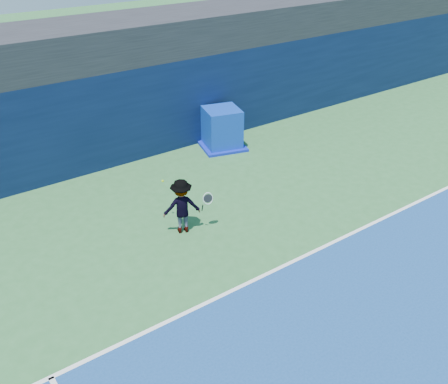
{
  "coord_description": "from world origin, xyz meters",
  "views": [
    {
      "loc": [
        -6.01,
        -3.67,
        7.17
      ],
      "look_at": [
        0.31,
        5.2,
        1.0
      ],
      "focal_mm": 40.0,
      "sensor_mm": 36.0,
      "label": 1
    }
  ],
  "objects": [
    {
      "name": "ground",
      "position": [
        0.0,
        0.0,
        0.0
      ],
      "size": [
        80.0,
        80.0,
        0.0
      ],
      "primitive_type": "plane",
      "color": "#2E6734",
      "rests_on": "ground"
    },
    {
      "name": "stadium_band",
      "position": [
        0.0,
        11.5,
        3.6
      ],
      "size": [
        36.0,
        3.0,
        1.2
      ],
      "primitive_type": "cube",
      "color": "black",
      "rests_on": "back_wall_assembly"
    },
    {
      "name": "tennis_ball",
      "position": [
        -0.83,
        6.28,
        1.2
      ],
      "size": [
        0.06,
        0.06,
        0.06
      ],
      "color": "#A6CF17",
      "rests_on": "ground"
    },
    {
      "name": "back_wall_assembly",
      "position": [
        -0.0,
        10.5,
        1.5
      ],
      "size": [
        36.0,
        1.03,
        3.0
      ],
      "color": "#091635",
      "rests_on": "ground"
    },
    {
      "name": "equipment_cart",
      "position": [
        3.14,
        9.29,
        0.63
      ],
      "size": [
        1.76,
        1.76,
        1.38
      ],
      "color": "#0B31A5",
      "rests_on": "ground"
    },
    {
      "name": "baseline",
      "position": [
        0.0,
        3.0,
        0.01
      ],
      "size": [
        24.0,
        0.1,
        0.01
      ],
      "primitive_type": "cube",
      "color": "white",
      "rests_on": "ground"
    },
    {
      "name": "tennis_player",
      "position": [
        -0.69,
        5.61,
        0.73
      ],
      "size": [
        1.26,
        0.84,
        1.46
      ],
      "color": "white",
      "rests_on": "ground"
    }
  ]
}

